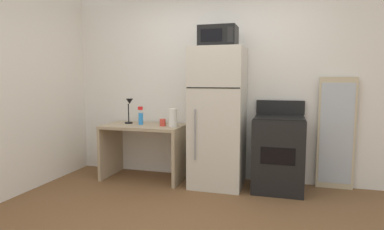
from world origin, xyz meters
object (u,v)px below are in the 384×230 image
object	(u,v)px
microwave	(218,37)
leaning_mirror	(336,134)
desk	(144,141)
coffee_mug	(163,122)
spray_bottle	(141,117)
desk_lamp	(129,107)
refrigerator	(218,118)
oven_range	(278,153)
paper_towel_roll	(173,118)

from	to	relation	value
microwave	leaning_mirror	xyz separation A→B (m)	(1.44, 0.30, -1.20)
desk	coffee_mug	xyz separation A→B (m)	(0.29, -0.04, 0.28)
desk	spray_bottle	bearing A→B (deg)	167.06
leaning_mirror	desk	bearing A→B (deg)	-173.66
desk	desk_lamp	distance (m)	0.54
desk_lamp	refrigerator	bearing A→B (deg)	-2.64
desk	desk_lamp	world-z (taller)	desk_lamp
spray_bottle	leaning_mirror	size ratio (longest dim) A/B	0.18
desk	leaning_mirror	bearing A→B (deg)	6.34
oven_range	coffee_mug	bearing A→B (deg)	-177.77
coffee_mug	oven_range	bearing A→B (deg)	2.23
oven_range	leaning_mirror	size ratio (longest dim) A/B	0.79
desk	coffee_mug	distance (m)	0.40
spray_bottle	oven_range	xyz separation A→B (m)	(1.85, 0.01, -0.38)
refrigerator	oven_range	xyz separation A→B (m)	(0.76, 0.02, -0.42)
desk	microwave	world-z (taller)	microwave
paper_towel_roll	desk_lamp	bearing A→B (deg)	169.78
spray_bottle	microwave	size ratio (longest dim) A/B	0.54
desk	paper_towel_roll	size ratio (longest dim) A/B	4.56
desk	leaning_mirror	world-z (taller)	leaning_mirror
oven_range	refrigerator	bearing A→B (deg)	-178.27
coffee_mug	oven_range	world-z (taller)	oven_range
coffee_mug	leaning_mirror	size ratio (longest dim) A/B	0.07
desk	paper_towel_roll	xyz separation A→B (m)	(0.44, -0.07, 0.35)
paper_towel_roll	leaning_mirror	world-z (taller)	leaning_mirror
refrigerator	paper_towel_roll	bearing A→B (deg)	-173.65
leaning_mirror	coffee_mug	bearing A→B (deg)	-171.84
oven_range	desk_lamp	bearing A→B (deg)	178.99
coffee_mug	oven_range	xyz separation A→B (m)	(1.50, 0.06, -0.33)
coffee_mug	leaning_mirror	distance (m)	2.21
desk_lamp	spray_bottle	world-z (taller)	desk_lamp
leaning_mirror	paper_towel_roll	bearing A→B (deg)	-170.40
spray_bottle	oven_range	bearing A→B (deg)	0.22
spray_bottle	refrigerator	distance (m)	1.09
spray_bottle	refrigerator	size ratio (longest dim) A/B	0.14
desk_lamp	oven_range	world-z (taller)	desk_lamp
desk	leaning_mirror	distance (m)	2.50
desk	paper_towel_roll	bearing A→B (deg)	-8.81
desk_lamp	paper_towel_roll	world-z (taller)	desk_lamp
leaning_mirror	desk_lamp	bearing A→B (deg)	-175.40
desk	oven_range	size ratio (longest dim) A/B	1.00
desk_lamp	paper_towel_roll	xyz separation A→B (m)	(0.69, -0.12, -0.12)
desk	oven_range	world-z (taller)	oven_range
paper_towel_roll	microwave	bearing A→B (deg)	4.31
desk_lamp	coffee_mug	size ratio (longest dim) A/B	3.72
desk	coffee_mug	world-z (taller)	coffee_mug
paper_towel_roll	oven_range	size ratio (longest dim) A/B	0.22
desk_lamp	paper_towel_roll	size ratio (longest dim) A/B	1.47
spray_bottle	coffee_mug	xyz separation A→B (m)	(0.34, -0.05, -0.05)
refrigerator	oven_range	bearing A→B (deg)	1.73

